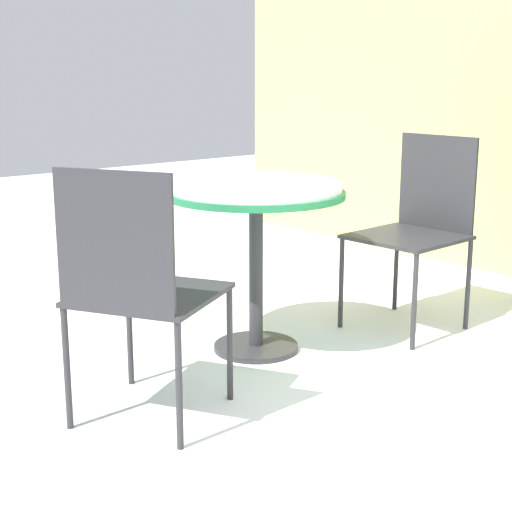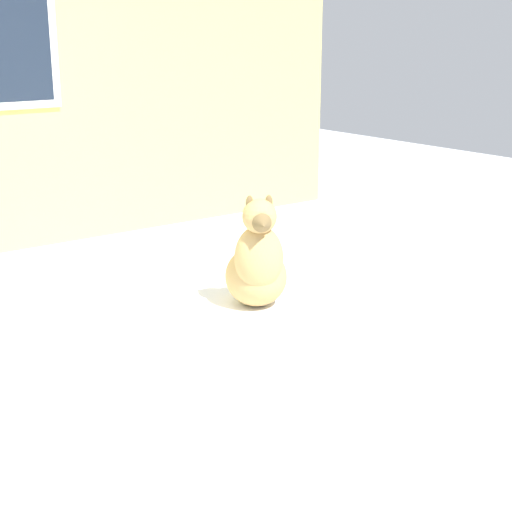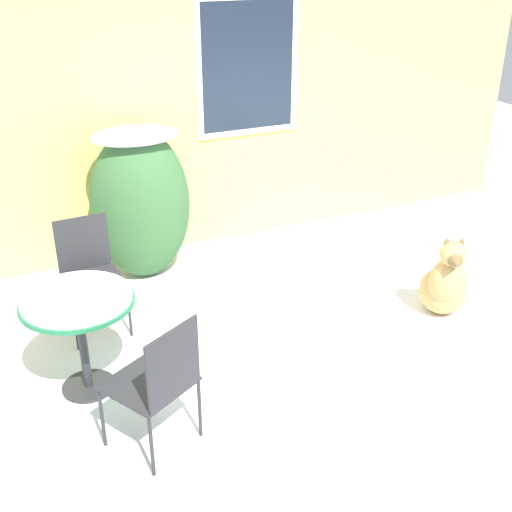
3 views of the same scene
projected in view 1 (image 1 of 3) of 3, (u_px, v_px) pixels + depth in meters
patio_table at (256, 208)px, 3.46m from camera, size 0.79×0.79×0.78m
patio_chair_near_table at (418, 222)px, 3.85m from camera, size 0.50×0.50×0.94m
patio_chair_far_side at (137, 284)px, 2.74m from camera, size 0.65×0.65×0.94m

